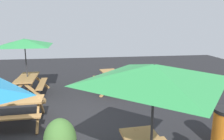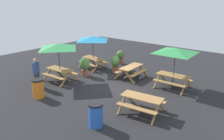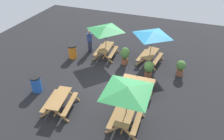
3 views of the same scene
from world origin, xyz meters
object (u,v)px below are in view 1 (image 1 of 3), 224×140
object	(u,v)px
picnic_table_1	(154,83)
trash_bin_blue	(163,82)
picnic_table_0	(112,78)
picnic_table_3	(25,47)
picnic_table_2	(11,107)

from	to	relation	value
picnic_table_1	trash_bin_blue	xyz separation A→B (m)	(5.06, -2.22, -1.49)
picnic_table_0	picnic_table_1	world-z (taller)	picnic_table_1
picnic_table_3	trash_bin_blue	xyz separation A→B (m)	(-0.66, -5.53, -1.49)
picnic_table_0	picnic_table_1	size ratio (longest dim) A/B	0.85
picnic_table_1	trash_bin_blue	bearing A→B (deg)	-27.26
picnic_table_2	picnic_table_1	bearing A→B (deg)	134.62
picnic_table_2	picnic_table_3	distance (m)	3.07
picnic_table_1	trash_bin_blue	size ratio (longest dim) A/B	2.38
picnic_table_0	picnic_table_1	distance (m)	6.05
picnic_table_1	picnic_table_2	size ratio (longest dim) A/B	1.27
picnic_table_3	picnic_table_2	bearing A→B (deg)	-178.92
picnic_table_1	picnic_table_2	world-z (taller)	picnic_table_1
picnic_table_0	picnic_table_3	world-z (taller)	picnic_table_3
picnic_table_1	picnic_table_2	distance (m)	4.60
picnic_table_3	trash_bin_blue	size ratio (longest dim) A/B	2.88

